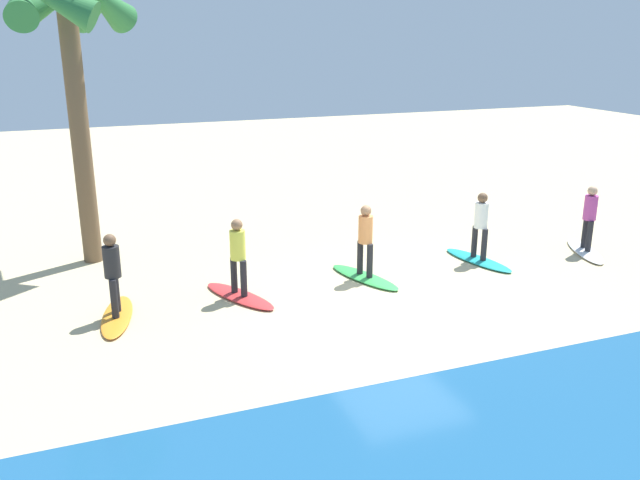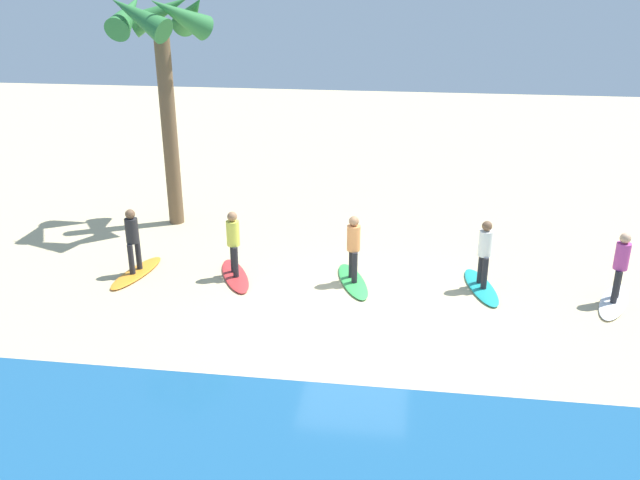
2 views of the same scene
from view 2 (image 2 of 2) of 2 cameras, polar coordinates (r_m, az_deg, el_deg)
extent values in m
plane|color=#CCB789|center=(15.16, 3.08, -6.04)|extent=(60.00, 60.00, 0.00)
ellipsoid|color=white|center=(16.87, 23.71, -4.81)|extent=(1.32, 2.15, 0.09)
cylinder|color=#232328|center=(16.55, 23.85, -3.68)|extent=(0.14, 0.14, 0.78)
cylinder|color=#232328|center=(16.84, 24.00, -3.26)|extent=(0.14, 0.14, 0.78)
cylinder|color=#B74293|center=(16.43, 24.30, -1.26)|extent=(0.32, 0.32, 0.62)
sphere|color=tan|center=(16.28, 24.53, 0.14)|extent=(0.24, 0.24, 0.24)
ellipsoid|color=teal|center=(16.60, 13.53, -3.91)|extent=(0.98, 2.17, 0.09)
cylinder|color=#232328|center=(16.28, 13.83, -2.77)|extent=(0.14, 0.14, 0.78)
cylinder|color=#232328|center=(16.55, 13.50, -2.31)|extent=(0.14, 0.14, 0.78)
cylinder|color=white|center=(16.15, 13.88, -0.27)|extent=(0.32, 0.32, 0.62)
sphere|color=brown|center=(16.00, 14.02, 1.15)|extent=(0.24, 0.24, 0.24)
ellipsoid|color=green|center=(16.46, 2.80, -3.51)|extent=(1.19, 2.17, 0.09)
cylinder|color=#232328|center=(16.13, 2.96, -2.35)|extent=(0.14, 0.14, 0.78)
cylinder|color=#232328|center=(16.42, 2.70, -1.90)|extent=(0.14, 0.14, 0.78)
cylinder|color=#E58C4C|center=(16.01, 2.87, 0.17)|extent=(0.32, 0.32, 0.62)
sphere|color=#9E704C|center=(15.85, 2.90, 1.61)|extent=(0.24, 0.24, 0.24)
ellipsoid|color=red|center=(16.86, -7.23, -3.02)|extent=(1.39, 2.14, 0.09)
cylinder|color=#232328|center=(16.54, -7.20, -1.88)|extent=(0.14, 0.14, 0.78)
cylinder|color=#232328|center=(16.83, -7.39, -1.46)|extent=(0.14, 0.14, 0.78)
cylinder|color=#E0E04C|center=(16.42, -7.41, 0.58)|extent=(0.32, 0.32, 0.62)
sphere|color=#9E704C|center=(16.27, -7.48, 1.99)|extent=(0.24, 0.24, 0.24)
ellipsoid|color=orange|center=(17.51, -15.33, -2.69)|extent=(0.94, 2.17, 0.09)
cylinder|color=#232328|center=(17.22, -15.76, -1.58)|extent=(0.14, 0.14, 0.78)
cylinder|color=#232328|center=(17.46, -15.18, -1.19)|extent=(0.14, 0.14, 0.78)
cylinder|color=#262628|center=(17.08, -15.70, 0.78)|extent=(0.32, 0.32, 0.62)
sphere|color=brown|center=(16.94, -15.85, 2.13)|extent=(0.24, 0.24, 0.24)
cylinder|color=brown|center=(20.07, -12.70, 9.26)|extent=(0.44, 0.44, 5.79)
cone|color=#2D7538|center=(19.99, -16.02, 18.05)|extent=(0.70, 1.93, 1.40)
cone|color=#2D7538|center=(18.97, -15.26, 17.96)|extent=(2.05, 1.26, 1.40)
cone|color=#2D7538|center=(18.92, -11.91, 18.23)|extent=(1.70, 1.97, 1.40)
cone|color=#2D7538|center=(19.92, -10.87, 18.46)|extent=(1.70, 1.97, 1.40)
cone|color=#2D7538|center=(20.56, -13.38, 18.37)|extent=(2.05, 1.26, 1.40)
camera|label=1|loc=(7.68, -63.82, -3.62)|focal=37.24mm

